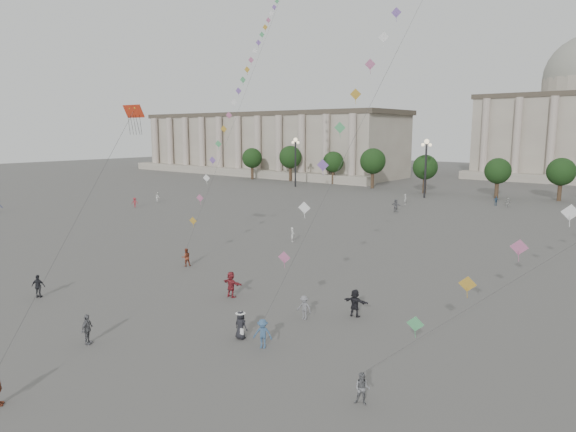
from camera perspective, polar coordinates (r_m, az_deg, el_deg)
The scene contains 23 objects.
ground at distance 32.43m, azimuth -13.52°, elevation -12.72°, with size 360.00×360.00×0.00m, color #4E4C49.
hall_west at distance 149.53m, azimuth -2.59°, elevation 8.03°, with size 84.00×26.22×17.20m.
tree_row at distance 99.24m, azimuth 24.90°, elevation 4.70°, with size 137.12×5.12×8.00m.
lamp_post_far_west at distance 112.01m, azimuth 0.83°, elevation 7.02°, with size 2.00×0.90×10.65m.
lamp_post_mid_west at distance 96.44m, azimuth 15.08°, elevation 6.30°, with size 2.00×0.90×10.65m.
person_crowd_0 at distance 90.52m, azimuth 22.09°, elevation 1.56°, with size 0.91×0.38×1.55m, color #2E4A69.
person_crowd_1 at distance 90.52m, azimuth -14.27°, elevation 2.03°, with size 0.85×0.67×1.76m, color white.
person_crowd_2 at distance 85.59m, azimuth -16.66°, elevation 1.45°, with size 1.02×0.58×1.57m, color #9D2B33.
person_crowd_3 at distance 34.46m, azimuth 7.46°, elevation -9.55°, with size 1.71×0.54×1.84m, color black.
person_crowd_4 at distance 89.30m, azimuth 23.23°, elevation 1.38°, with size 1.39×0.44×1.50m, color #B1B2AD.
person_crowd_6 at distance 33.75m, azimuth 1.81°, elevation -10.13°, with size 1.02×0.59×1.58m, color slate.
person_crowd_10 at distance 87.57m, azimuth 12.91°, elevation 1.83°, with size 0.62×0.41×1.71m, color #B2B1AD.
person_crowd_12 at distance 79.30m, azimuth 11.89°, elevation 1.16°, with size 1.76×0.56×1.90m, color slate.
person_crowd_13 at distance 56.51m, azimuth 0.51°, elevation -2.08°, with size 0.59×0.39×1.61m, color silver.
tourist_2 at distance 38.20m, azimuth -6.34°, elevation -7.55°, with size 1.78×0.57×1.92m, color maroon.
tourist_3 at distance 32.16m, azimuth -21.42°, elevation -11.63°, with size 1.03×0.43×1.77m, color slate.
tourist_4 at distance 42.08m, azimuth -25.99°, elevation -7.03°, with size 1.00×0.42×1.71m, color black.
kite_flyer_0 at distance 47.31m, azimuth -11.25°, elevation -4.52°, with size 0.80×0.62×1.64m, color brown.
kite_flyer_1 at distance 29.56m, azimuth -2.83°, elevation -12.93°, with size 1.09×0.63×1.69m, color #37577C.
kite_flyer_2 at distance 24.32m, azimuth 8.26°, elevation -18.47°, with size 0.72×0.56×1.49m, color slate.
hat_person at distance 30.85m, azimuth -5.28°, elevation -11.90°, with size 0.86×0.60×1.69m.
dragon_kite at distance 44.12m, azimuth -16.82°, elevation 10.02°, with size 7.73×8.73×24.58m.
kite_train_west at distance 69.88m, azimuth -3.72°, elevation 17.32°, with size 21.74×40.57×59.67m.
Camera 1 is at (24.09, -18.03, 12.09)m, focal length 32.00 mm.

